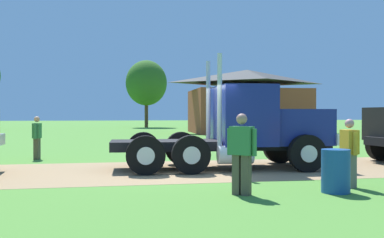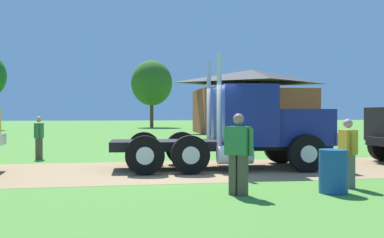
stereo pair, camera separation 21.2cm
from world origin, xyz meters
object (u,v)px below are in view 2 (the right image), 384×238
at_px(visitor_far_side, 39,136).
at_px(shed_building, 252,102).
at_px(visitor_walking_mid, 348,151).
at_px(steel_barrel, 333,171).
at_px(truck_foreground_white, 248,129).
at_px(visitor_standing_near, 238,151).

distance_m(visitor_far_side, shed_building, 25.39).
distance_m(visitor_walking_mid, steel_barrel, 0.95).
height_order(truck_foreground_white, visitor_far_side, truck_foreground_white).
distance_m(visitor_standing_near, visitor_walking_mid, 2.74).
height_order(visitor_standing_near, visitor_walking_mid, visitor_standing_near).
bearing_deg(visitor_walking_mid, truck_foreground_white, 106.53).
xyz_separation_m(truck_foreground_white, steel_barrel, (0.50, -4.47, -0.76)).
xyz_separation_m(visitor_standing_near, steel_barrel, (2.04, -0.12, -0.46)).
distance_m(visitor_walking_mid, shed_building, 29.29).
bearing_deg(truck_foreground_white, visitor_walking_mid, -73.47).
bearing_deg(visitor_far_side, truck_foreground_white, -30.24).
bearing_deg(truck_foreground_white, steel_barrel, -83.64).
bearing_deg(truck_foreground_white, visitor_far_side, 149.76).
bearing_deg(steel_barrel, visitor_far_side, 130.88).
relative_size(visitor_walking_mid, shed_building, 0.15).
bearing_deg(visitor_standing_near, steel_barrel, -3.38).
xyz_separation_m(truck_foreground_white, visitor_standing_near, (-1.54, -4.35, -0.30)).
xyz_separation_m(visitor_standing_near, shed_building, (9.52, 28.87, 1.78)).
bearing_deg(visitor_far_side, steel_barrel, -49.12).
bearing_deg(shed_building, visitor_standing_near, -108.25).
relative_size(visitor_standing_near, visitor_far_side, 1.06).
xyz_separation_m(steel_barrel, shed_building, (7.48, 29.00, 2.23)).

